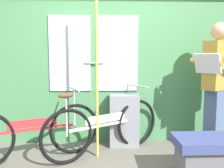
# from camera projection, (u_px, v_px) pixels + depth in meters

# --- Properties ---
(train_door_wall) EXTENTS (4.87, 0.28, 2.34)m
(train_door_wall) POSITION_uv_depth(u_px,v_px,m) (107.00, 61.00, 3.60)
(train_door_wall) COLOR #4C8C56
(train_door_wall) RESTS_ON ground_plane
(bicycle_near_door) EXTENTS (1.53, 0.95, 0.89)m
(bicycle_near_door) POSITION_uv_depth(u_px,v_px,m) (105.00, 127.00, 3.16)
(bicycle_near_door) COLOR black
(bicycle_near_door) RESTS_ON ground_plane
(bicycle_leaning_behind) EXTENTS (1.61, 0.79, 0.88)m
(bicycle_leaning_behind) POSITION_uv_depth(u_px,v_px,m) (32.00, 132.00, 2.96)
(bicycle_leaning_behind) COLOR black
(bicycle_leaning_behind) RESTS_ON ground_plane
(passenger_reading_newspaper) EXTENTS (0.64, 0.60, 1.74)m
(passenger_reading_newspaper) POSITION_uv_depth(u_px,v_px,m) (217.00, 84.00, 3.24)
(passenger_reading_newspaper) COLOR slate
(passenger_reading_newspaper) RESTS_ON ground_plane
(trash_bin_by_wall) EXTENTS (0.42, 0.28, 0.75)m
(trash_bin_by_wall) POSITION_uv_depth(u_px,v_px,m) (124.00, 120.00, 3.49)
(trash_bin_by_wall) COLOR gray
(trash_bin_by_wall) RESTS_ON ground_plane
(handrail_pole) EXTENTS (0.04, 0.04, 2.30)m
(handrail_pole) POSITION_uv_depth(u_px,v_px,m) (97.00, 68.00, 3.01)
(handrail_pole) COLOR #C6C14C
(handrail_pole) RESTS_ON ground_plane
(bench_seat_corner) EXTENTS (0.70, 0.44, 0.45)m
(bench_seat_corner) POSITION_uv_depth(u_px,v_px,m) (208.00, 157.00, 2.53)
(bench_seat_corner) COLOR #3D477F
(bench_seat_corner) RESTS_ON ground_plane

